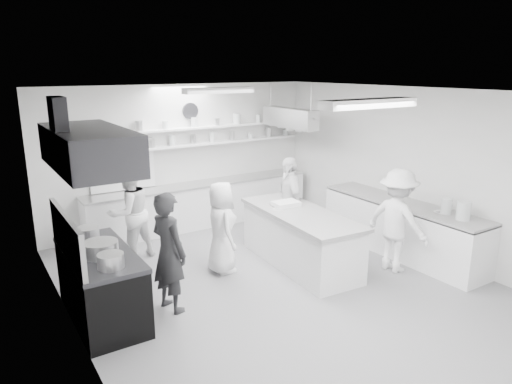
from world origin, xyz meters
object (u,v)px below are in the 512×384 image
stove (102,287)px  cook_stove (169,252)px  right_counter (401,229)px  cook_back (130,213)px  back_counter (203,204)px  prep_island (300,240)px

stove → cook_stove: (0.88, -0.28, 0.41)m
right_counter → cook_back: size_ratio=1.91×
right_counter → cook_stove: bearing=175.8°
stove → cook_stove: bearing=-17.8°
stove → back_counter: size_ratio=0.36×
right_counter → cook_back: 4.90m
prep_island → cook_stove: (-2.50, -0.27, 0.41)m
back_counter → cook_stove: (-2.02, -3.08, 0.40)m
back_counter → right_counter: (2.35, -3.40, 0.01)m
back_counter → prep_island: (0.48, -2.81, -0.01)m
cook_back → right_counter: bearing=135.1°
back_counter → cook_back: 2.18m
stove → right_counter: (5.25, -0.60, 0.02)m
stove → right_counter: 5.28m
back_counter → cook_stove: 3.71m
right_counter → prep_island: (-1.87, 0.59, -0.02)m
stove → back_counter: bearing=44.0°
stove → right_counter: bearing=-6.5°
cook_back → cook_stove: bearing=71.2°
prep_island → cook_stove: 2.55m
stove → cook_back: size_ratio=1.04×
back_counter → cook_back: cook_back is taller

